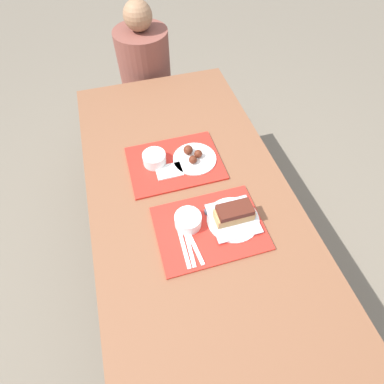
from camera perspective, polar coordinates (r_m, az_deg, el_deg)
The scene contains 15 objects.
ground_plane at distance 2.06m, azimuth -0.41°, elevation -12.13°, with size 12.00×12.00×0.00m, color #706656.
picnic_table at distance 1.47m, azimuth -0.55°, elevation -1.47°, with size 0.93×1.85×0.75m.
picnic_bench_far at distance 2.47m, azimuth -8.01°, elevation 16.13°, with size 0.88×0.28×0.46m.
tray_near at distance 1.29m, azimuth 3.36°, elevation -6.86°, with size 0.46×0.34×0.01m.
tray_far at distance 1.51m, azimuth -3.29°, elevation 5.52°, with size 0.46×0.34×0.01m.
bowl_coleslaw_near at distance 1.26m, azimuth -0.77°, elevation -5.37°, with size 0.11×0.11×0.06m.
brisket_sandwich_plate at distance 1.29m, azimuth 7.95°, elevation -4.50°, with size 0.23×0.23×0.09m.
plastic_fork_near at distance 1.24m, azimuth -0.46°, elevation -10.61°, with size 0.02×0.17×0.00m.
plastic_knife_near at distance 1.24m, azimuth 0.53°, elevation -10.36°, with size 0.04×0.17×0.00m.
plastic_spoon_near at distance 1.23m, azimuth -1.47°, elevation -10.86°, with size 0.02×0.17×0.00m.
condiment_packet at distance 1.32m, azimuth 3.16°, elevation -3.70°, with size 0.04×0.03×0.01m.
bowl_coleslaw_far at distance 1.49m, azimuth -7.19°, elevation 6.42°, with size 0.11×0.11×0.06m.
wings_plate_far at distance 1.51m, azimuth 0.32°, elevation 6.74°, with size 0.22×0.22×0.06m.
napkin_far at distance 1.46m, azimuth -4.36°, elevation 4.01°, with size 0.13×0.09×0.01m.
person_seated_across at distance 2.28m, azimuth -9.19°, elevation 23.05°, with size 0.35×0.35×0.68m.
Camera 1 is at (-0.22, -0.81, 1.88)m, focal length 28.00 mm.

